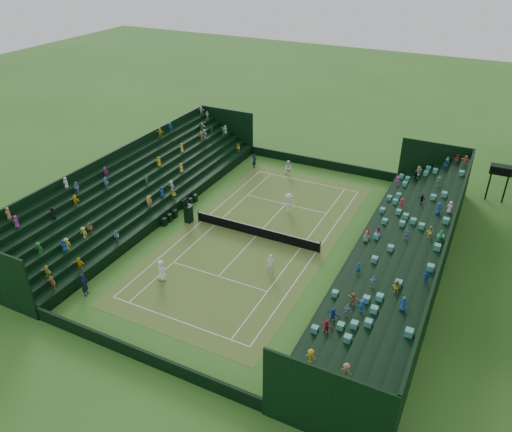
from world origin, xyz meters
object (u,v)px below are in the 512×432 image
at_px(player_near_east, 271,264).
at_px(player_far_west, 288,168).
at_px(tennis_net, 256,231).
at_px(player_far_east, 289,203).
at_px(umpire_chair, 188,211).
at_px(player_near_west, 161,270).

distance_m(player_near_east, player_far_west, 17.56).
relative_size(tennis_net, player_far_west, 6.96).
bearing_deg(player_far_west, player_far_east, -51.81).
bearing_deg(umpire_chair, tennis_net, 4.36).
height_order(tennis_net, player_far_east, player_far_east).
relative_size(player_near_west, player_far_west, 1.02).
bearing_deg(player_near_east, player_far_east, -88.93).
height_order(tennis_net, player_near_east, player_near_east).
bearing_deg(player_near_east, player_far_west, -85.18).
bearing_deg(umpire_chair, player_far_west, 72.24).
xyz_separation_m(player_near_east, player_far_east, (-2.51, 9.32, 0.13)).
bearing_deg(tennis_net, player_far_west, 100.72).
relative_size(player_near_east, player_far_east, 0.87).
height_order(player_near_west, player_far_east, player_far_east).
bearing_deg(tennis_net, player_far_east, 81.19).
bearing_deg(player_far_east, umpire_chair, -139.28).
distance_m(tennis_net, player_far_west, 12.68).
bearing_deg(player_far_west, player_near_west, -78.54).
xyz_separation_m(umpire_chair, player_near_east, (9.81, -3.67, -0.23)).
relative_size(player_near_west, player_near_east, 1.04).
height_order(player_near_west, player_far_west, player_near_west).
xyz_separation_m(umpire_chair, player_far_east, (7.30, 5.64, -0.11)).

